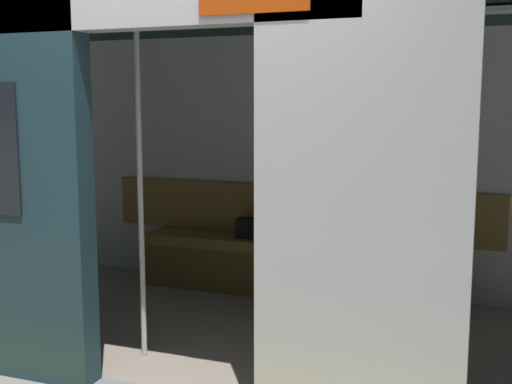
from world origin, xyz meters
The scene contains 7 objects.
train_car centered at (0.08, -1.14, 1.54)m, with size 6.40×2.59×2.35m.
bench_seat centered at (0.00, -2.08, 0.36)m, with size 2.60×0.44×0.47m.
person_seated centered at (-0.16, -2.03, 0.69)m, with size 0.55×0.67×1.20m.
handbag centered at (0.33, -2.11, 0.56)m, with size 0.26×0.15×0.17m.
book centered at (-0.60, -2.16, 0.49)m, with size 0.15×0.22×0.03m, color #26598C.
grab_pole_door centered at (0.46, -0.48, 1.11)m, with size 0.04×0.04×2.21m, color silver.
grab_pole_far centered at (-0.46, -0.62, 1.11)m, with size 0.04×0.04×2.21m, color silver.
Camera 1 is at (-1.63, 3.02, 1.66)m, focal length 45.00 mm.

